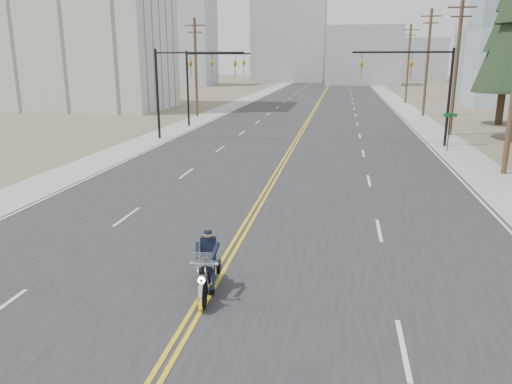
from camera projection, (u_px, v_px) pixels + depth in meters
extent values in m
cube|color=#303033|center=(319.00, 102.00, 74.69)|extent=(20.00, 200.00, 0.01)
cube|color=#A5A5A0|center=(244.00, 101.00, 76.56)|extent=(3.00, 200.00, 0.01)
cube|color=#A5A5A0|center=(398.00, 103.00, 72.82)|extent=(3.00, 200.00, 0.01)
cylinder|color=black|center=(157.00, 95.00, 39.39)|extent=(0.20, 0.20, 7.00)
cylinder|color=black|center=(199.00, 53.00, 37.99)|extent=(7.00, 0.14, 0.14)
imported|color=#BF8C0C|center=(191.00, 61.00, 38.27)|extent=(0.21, 0.26, 1.30)
imported|color=#BF8C0C|center=(235.00, 61.00, 37.71)|extent=(0.21, 0.26, 1.30)
cylinder|color=black|center=(449.00, 98.00, 35.81)|extent=(0.20, 0.20, 7.00)
cylinder|color=black|center=(402.00, 52.00, 35.55)|extent=(7.00, 0.14, 0.14)
imported|color=#BF8C0C|center=(412.00, 61.00, 35.60)|extent=(0.21, 0.26, 1.30)
imported|color=#BF8C0C|center=(362.00, 61.00, 36.17)|extent=(0.21, 0.26, 1.30)
cylinder|color=black|center=(188.00, 89.00, 47.01)|extent=(0.20, 0.20, 7.00)
cylinder|color=black|center=(218.00, 54.00, 45.69)|extent=(6.00, 0.14, 0.14)
imported|color=#BF8C0C|center=(212.00, 61.00, 45.96)|extent=(0.21, 0.26, 1.30)
imported|color=#BF8C0C|center=(244.00, 61.00, 45.47)|extent=(0.21, 0.26, 1.30)
cylinder|color=black|center=(449.00, 133.00, 34.50)|extent=(0.06, 0.06, 2.60)
cube|color=#0C5926|center=(450.00, 115.00, 34.19)|extent=(0.90, 0.03, 0.25)
cylinder|color=brown|center=(456.00, 68.00, 40.76)|extent=(0.30, 0.30, 11.00)
cube|color=brown|center=(462.00, 7.00, 39.55)|extent=(2.20, 0.12, 0.12)
cube|color=brown|center=(461.00, 17.00, 39.73)|extent=(1.60, 0.12, 0.12)
cylinder|color=brown|center=(427.00, 63.00, 54.98)|extent=(0.30, 0.30, 11.50)
cube|color=brown|center=(431.00, 16.00, 53.70)|extent=(2.20, 0.12, 0.12)
cube|color=brown|center=(431.00, 23.00, 53.88)|extent=(1.60, 0.12, 0.12)
cylinder|color=brown|center=(408.00, 64.00, 71.23)|extent=(0.30, 0.30, 11.00)
cube|color=brown|center=(411.00, 30.00, 70.02)|extent=(2.20, 0.12, 0.12)
cube|color=brown|center=(410.00, 35.00, 70.20)|extent=(1.60, 0.12, 0.12)
cylinder|color=brown|center=(196.00, 68.00, 54.42)|extent=(0.30, 0.30, 10.50)
cube|color=brown|center=(195.00, 25.00, 53.27)|extent=(2.20, 0.12, 0.12)
cube|color=brown|center=(195.00, 32.00, 53.45)|extent=(1.60, 0.12, 0.12)
cube|color=#B7BCC6|center=(184.00, 39.00, 120.40)|extent=(14.00, 12.00, 22.00)
cube|color=#ADB2B7|center=(363.00, 56.00, 123.96)|extent=(18.00, 14.00, 14.00)
cube|color=#ADB2B7|center=(290.00, 34.00, 139.95)|extent=(20.00, 15.00, 26.00)
cube|color=#B7BCC6|center=(419.00, 60.00, 145.26)|extent=(14.00, 14.00, 12.00)
cube|color=#ADB2B7|center=(149.00, 52.00, 137.91)|extent=(12.00, 12.00, 16.00)
cylinder|color=#382619|center=(500.00, 109.00, 48.60)|extent=(0.72, 0.72, 3.10)
cone|color=black|center=(508.00, 42.00, 47.01)|extent=(5.78, 5.78, 9.30)
cone|color=black|center=(512.00, 13.00, 46.33)|extent=(4.34, 4.34, 6.97)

